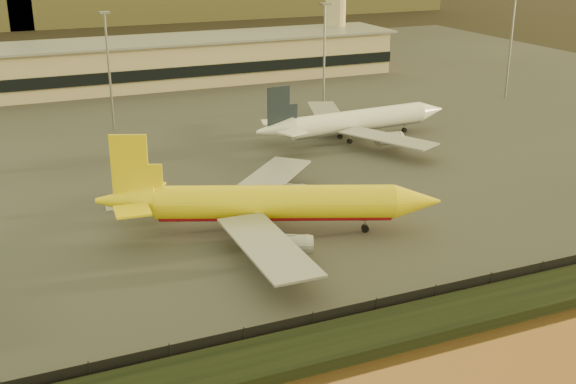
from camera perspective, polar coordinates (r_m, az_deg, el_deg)
name	(u,v)px	position (r m, az deg, el deg)	size (l,w,h in m)	color
ground	(311,274)	(93.47, 1.86, -6.48)	(900.00, 900.00, 0.00)	black
embankment	(379,333)	(80.03, 7.17, -11.00)	(320.00, 7.00, 1.40)	black
tarmac	(144,111)	(179.09, -11.31, 6.26)	(320.00, 220.00, 0.20)	#2D2D2D
perimeter_fence	(361,311)	(82.70, 5.77, -9.35)	(300.00, 0.05, 2.20)	black
terminal_building	(63,69)	(205.19, -17.36, 9.24)	(202.00, 25.00, 12.60)	tan
apron_light_masts	(228,55)	(160.95, -4.78, 10.72)	(152.20, 12.20, 25.40)	slate
dhl_cargo_jet	(269,204)	(103.54, -1.51, -0.95)	(47.52, 44.98, 14.83)	yellow
white_narrowbody_jet	(355,122)	(151.04, 5.33, 5.56)	(45.16, 44.00, 12.97)	white
gse_vehicle_yellow	(313,198)	(115.52, 2.01, -0.47)	(4.59, 2.07, 2.07)	yellow
gse_vehicle_white	(119,202)	(116.97, -13.22, -0.81)	(4.09, 1.84, 1.84)	white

